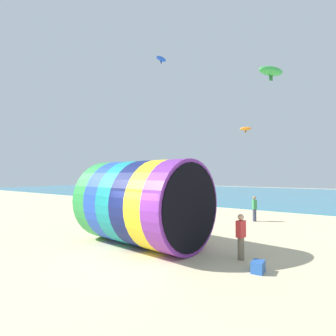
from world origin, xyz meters
TOP-DOWN VIEW (x-y plane):
  - ground_plane at (0.00, 0.00)m, footprint 120.00×120.00m
  - sea at (0.00, 36.20)m, footprint 120.00×40.00m
  - giant_inflatable_tube at (-1.15, 1.79)m, footprint 5.82×4.27m
  - kite_handler at (3.19, 2.29)m, footprint 0.29×0.40m
  - kite_orange_parafoil at (-0.37, 13.46)m, footprint 1.00×0.71m
  - kite_blue_parafoil at (-10.98, 16.32)m, footprint 0.89×1.59m
  - kite_green_parafoil at (4.37, 2.01)m, footprint 0.87×1.00m
  - bystander_near_water at (-10.70, 10.08)m, footprint 0.42×0.39m
  - bystander_mid_beach at (1.17, 10.57)m, footprint 0.39×0.42m
  - cooler_box at (4.07, 1.38)m, footprint 0.39×0.54m

SIDE VIEW (x-z plane):
  - ground_plane at x=0.00m, z-range 0.00..0.00m
  - sea at x=0.00m, z-range 0.00..0.10m
  - cooler_box at x=4.07m, z-range 0.00..0.36m
  - bystander_near_water at x=-10.70m, z-range 0.01..1.66m
  - kite_handler at x=3.19m, z-range 0.02..1.70m
  - bystander_mid_beach at x=1.17m, z-range 0.02..1.70m
  - giant_inflatable_tube at x=-1.15m, z-range 0.00..3.77m
  - kite_green_parafoil at x=4.37m, z-range 6.41..6.92m
  - kite_orange_parafoil at x=-0.37m, z-range 6.57..7.08m
  - kite_blue_parafoil at x=-10.98m, z-range 15.87..16.70m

